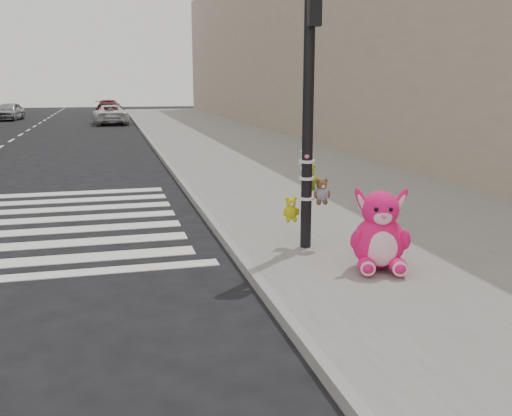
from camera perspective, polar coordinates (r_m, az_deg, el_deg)
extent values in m
plane|color=black|center=(6.56, -11.81, -10.86)|extent=(120.00, 120.00, 0.00)
cube|color=slate|center=(17.04, 3.43, 3.95)|extent=(7.00, 80.00, 0.14)
cube|color=gray|center=(16.32, -8.19, 3.48)|extent=(0.12, 80.00, 0.15)
cube|color=tan|center=(28.25, 8.18, 17.21)|extent=(5.00, 60.00, 10.00)
cylinder|color=black|center=(8.33, 5.22, 9.45)|extent=(0.16, 0.16, 4.00)
cube|color=black|center=(8.21, 5.87, 19.18)|extent=(0.18, 0.12, 0.45)
cylinder|color=white|center=(8.49, 5.06, 0.99)|extent=(0.22, 0.22, 0.04)
cylinder|color=white|center=(8.43, 5.10, 2.99)|extent=(0.22, 0.22, 0.04)
cylinder|color=white|center=(8.40, 5.13, 4.67)|extent=(0.22, 0.22, 0.04)
ellipsoid|color=#FF156E|center=(7.48, 10.98, -5.90)|extent=(0.33, 0.43, 0.20)
ellipsoid|color=#FF156E|center=(7.55, 14.00, -5.86)|extent=(0.33, 0.43, 0.20)
ellipsoid|color=#FF156E|center=(7.74, 12.18, -3.36)|extent=(0.86, 0.79, 0.71)
ellipsoid|color=#F9BFD1|center=(7.51, 12.49, -4.03)|extent=(0.42, 0.25, 0.47)
sphere|color=#FF156E|center=(7.63, 12.33, -0.14)|extent=(0.61, 0.61, 0.49)
ellipsoid|color=#FF156E|center=(7.60, 10.67, 0.41)|extent=(0.35, 0.19, 0.49)
ellipsoid|color=#FF156E|center=(7.68, 13.96, 0.37)|extent=(0.35, 0.19, 0.49)
imported|color=white|center=(37.91, -14.36, 9.05)|extent=(2.24, 4.49, 1.22)
imported|color=maroon|center=(49.38, -14.47, 9.73)|extent=(2.32, 4.46, 1.23)
imported|color=#A0A0A4|center=(44.26, -23.48, 8.87)|extent=(1.93, 3.84, 1.26)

